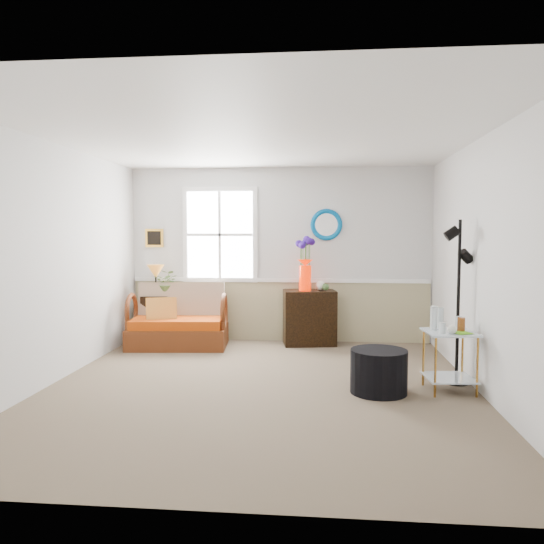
# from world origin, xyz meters

# --- Properties ---
(floor) EXTENTS (4.50, 5.00, 0.01)m
(floor) POSITION_xyz_m (0.00, 0.00, 0.00)
(floor) COLOR #806856
(floor) RESTS_ON ground
(ceiling) EXTENTS (4.50, 5.00, 0.01)m
(ceiling) POSITION_xyz_m (0.00, 0.00, 2.60)
(ceiling) COLOR white
(ceiling) RESTS_ON walls
(walls) EXTENTS (4.51, 5.01, 2.60)m
(walls) POSITION_xyz_m (0.00, 0.00, 1.30)
(walls) COLOR silver
(walls) RESTS_ON floor
(wainscot) EXTENTS (4.46, 0.02, 0.90)m
(wainscot) POSITION_xyz_m (0.00, 2.48, 0.45)
(wainscot) COLOR tan
(wainscot) RESTS_ON walls
(chair_rail) EXTENTS (4.46, 0.04, 0.06)m
(chair_rail) POSITION_xyz_m (0.00, 2.47, 0.92)
(chair_rail) COLOR white
(chair_rail) RESTS_ON walls
(window) EXTENTS (1.14, 0.06, 1.44)m
(window) POSITION_xyz_m (-0.90, 2.47, 1.60)
(window) COLOR white
(window) RESTS_ON walls
(picture) EXTENTS (0.28, 0.03, 0.28)m
(picture) POSITION_xyz_m (-1.92, 2.48, 1.55)
(picture) COLOR gold
(picture) RESTS_ON walls
(mirror) EXTENTS (0.47, 0.07, 0.47)m
(mirror) POSITION_xyz_m (0.70, 2.48, 1.75)
(mirror) COLOR #0180B7
(mirror) RESTS_ON walls
(loveseat) EXTENTS (1.44, 0.90, 0.90)m
(loveseat) POSITION_xyz_m (-1.40, 1.89, 0.45)
(loveseat) COLOR maroon
(loveseat) RESTS_ON floor
(throw_pillow) EXTENTS (0.44, 0.24, 0.43)m
(throw_pillow) POSITION_xyz_m (-1.61, 1.79, 0.51)
(throw_pillow) COLOR #D85F23
(throw_pillow) RESTS_ON loveseat
(lamp_stand) EXTENTS (0.41, 0.41, 0.69)m
(lamp_stand) POSITION_xyz_m (-1.82, 2.26, 0.35)
(lamp_stand) COLOR black
(lamp_stand) RESTS_ON floor
(table_lamp) EXTENTS (0.30, 0.30, 0.46)m
(table_lamp) POSITION_xyz_m (-1.83, 2.22, 0.92)
(table_lamp) COLOR #C77626
(table_lamp) RESTS_ON lamp_stand
(potted_plant) EXTENTS (0.38, 0.42, 0.30)m
(potted_plant) POSITION_xyz_m (-1.66, 2.24, 0.84)
(potted_plant) COLOR #466A35
(potted_plant) RESTS_ON lamp_stand
(cabinet) EXTENTS (0.81, 0.59, 0.79)m
(cabinet) POSITION_xyz_m (0.46, 2.24, 0.40)
(cabinet) COLOR black
(cabinet) RESTS_ON floor
(flower_vase) EXTENTS (0.27, 0.27, 0.76)m
(flower_vase) POSITION_xyz_m (0.40, 2.19, 1.17)
(flower_vase) COLOR red
(flower_vase) RESTS_ON cabinet
(side_table) EXTENTS (0.53, 0.53, 0.62)m
(side_table) POSITION_xyz_m (1.95, 0.06, 0.31)
(side_table) COLOR #B87D2B
(side_table) RESTS_ON floor
(tabletop_items) EXTENTS (0.52, 0.52, 0.24)m
(tabletop_items) POSITION_xyz_m (1.95, 0.09, 0.74)
(tabletop_items) COLOR silver
(tabletop_items) RESTS_ON side_table
(floor_lamp) EXTENTS (0.26, 0.26, 1.77)m
(floor_lamp) POSITION_xyz_m (2.10, 0.37, 0.88)
(floor_lamp) COLOR black
(floor_lamp) RESTS_ON floor
(ottoman) EXTENTS (0.72, 0.72, 0.44)m
(ottoman) POSITION_xyz_m (1.22, -0.06, 0.22)
(ottoman) COLOR black
(ottoman) RESTS_ON floor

